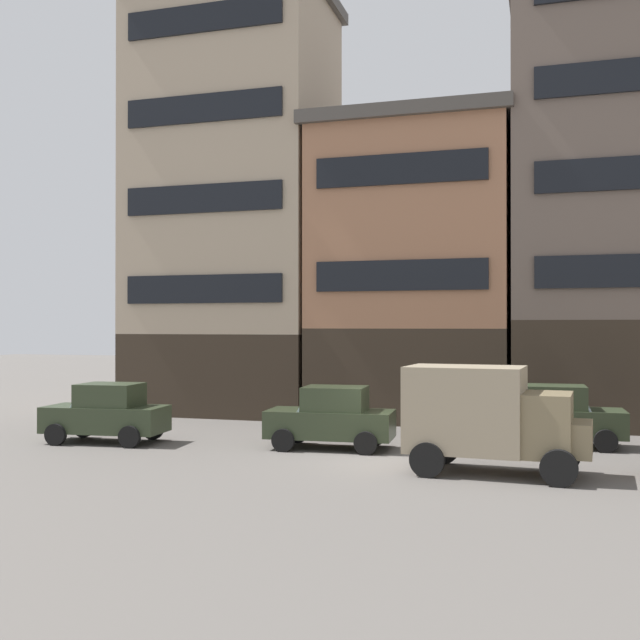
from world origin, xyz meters
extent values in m
plane|color=#605B56|center=(0.00, 0.00, 0.00)|extent=(120.00, 120.00, 0.00)
cube|color=#33281E|center=(-8.69, 9.85, 1.64)|extent=(7.77, 6.27, 3.28)
cube|color=tan|center=(-8.69, 9.85, 10.32)|extent=(7.77, 6.27, 14.07)
cube|color=#47423D|center=(-8.69, 9.85, 17.60)|extent=(8.27, 6.77, 0.50)
cube|color=black|center=(-8.69, 6.66, 5.04)|extent=(6.53, 0.12, 1.10)
cube|color=black|center=(-8.69, 6.66, 8.56)|extent=(6.53, 0.12, 1.10)
cube|color=black|center=(-8.69, 6.66, 12.08)|extent=(6.53, 0.12, 1.10)
cube|color=black|center=(-8.69, 6.66, 15.59)|extent=(6.53, 0.12, 1.10)
cube|color=#33281E|center=(-0.95, 9.85, 1.76)|extent=(7.41, 6.27, 3.52)
cube|color=#9E6B4C|center=(-0.95, 9.85, 7.34)|extent=(7.41, 6.27, 7.64)
cube|color=#47423D|center=(-0.95, 9.85, 11.41)|extent=(7.91, 6.77, 0.50)
cube|color=black|center=(-0.95, 6.66, 5.43)|extent=(6.23, 0.12, 1.10)
cube|color=black|center=(-0.95, 6.66, 9.25)|extent=(6.23, 0.12, 1.10)
cube|color=#7A6B4C|center=(3.94, -1.24, 1.27)|extent=(1.52, 1.79, 1.50)
cube|color=#7A6B4C|center=(4.63, -1.29, 0.97)|extent=(1.00, 1.50, 0.80)
cube|color=gray|center=(2.14, -1.11, 1.57)|extent=(2.93, 2.09, 2.10)
cube|color=silver|center=(4.39, -1.27, 1.52)|extent=(0.29, 1.37, 0.64)
cylinder|color=black|center=(4.45, -0.32, 0.42)|extent=(0.85, 0.28, 0.84)
cylinder|color=black|center=(4.32, -2.22, 0.42)|extent=(0.85, 0.28, 0.84)
cylinder|color=black|center=(1.46, -0.11, 0.42)|extent=(0.85, 0.28, 0.84)
cylinder|color=black|center=(1.33, -2.01, 0.42)|extent=(0.85, 0.28, 0.84)
cube|color=#2D3823|center=(-2.04, 1.35, 0.73)|extent=(3.79, 1.83, 0.80)
cube|color=#2D3823|center=(-1.89, 1.36, 1.48)|extent=(1.89, 1.55, 0.70)
cube|color=silver|center=(-2.74, 1.31, 1.35)|extent=(0.42, 1.33, 0.56)
cylinder|color=black|center=(-3.18, 0.44, 0.33)|extent=(0.67, 0.22, 0.66)
cylinder|color=black|center=(-3.29, 2.12, 0.33)|extent=(0.67, 0.22, 0.66)
cylinder|color=black|center=(-0.79, 0.59, 0.33)|extent=(0.67, 0.22, 0.66)
cylinder|color=black|center=(-0.89, 2.26, 0.33)|extent=(0.67, 0.22, 0.66)
cube|color=#2D3823|center=(-9.03, 0.48, 0.73)|extent=(3.83, 1.93, 0.80)
cube|color=#2D3823|center=(-8.88, 0.49, 1.48)|extent=(1.93, 1.60, 0.70)
cube|color=silver|center=(-9.73, 0.41, 1.35)|extent=(0.45, 1.34, 0.56)
cylinder|color=black|center=(-10.15, -0.47, 0.33)|extent=(0.67, 0.24, 0.66)
cylinder|color=black|center=(-10.30, 1.20, 0.33)|extent=(0.67, 0.24, 0.66)
cylinder|color=black|center=(-7.76, -0.25, 0.33)|extent=(0.67, 0.24, 0.66)
cylinder|color=black|center=(-7.91, 1.42, 0.33)|extent=(0.67, 0.24, 0.66)
cube|color=#2D3823|center=(4.45, 3.71, 0.73)|extent=(3.76, 1.74, 0.80)
cube|color=#2D3823|center=(4.30, 3.70, 1.48)|extent=(1.85, 1.51, 0.70)
cube|color=silver|center=(5.15, 3.74, 1.35)|extent=(0.38, 1.32, 0.56)
cylinder|color=black|center=(5.62, 4.59, 0.33)|extent=(0.67, 0.21, 0.66)
cylinder|color=black|center=(5.68, 2.92, 0.33)|extent=(0.67, 0.21, 0.66)
cylinder|color=black|center=(3.22, 4.50, 0.33)|extent=(0.67, 0.21, 0.66)
cylinder|color=black|center=(3.28, 2.82, 0.33)|extent=(0.67, 0.21, 0.66)
cylinder|color=maroon|center=(-3.95, 4.95, 0.35)|extent=(0.24, 0.24, 0.70)
sphere|color=maroon|center=(-3.95, 4.95, 0.72)|extent=(0.22, 0.22, 0.22)
camera|label=1|loc=(4.02, -19.91, 3.63)|focal=42.19mm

